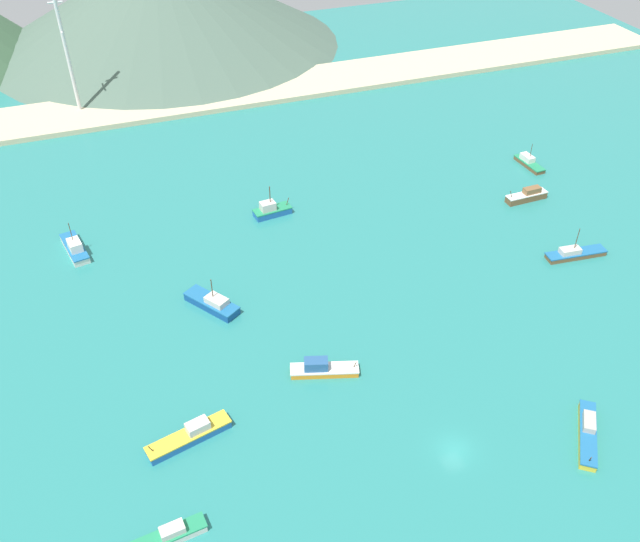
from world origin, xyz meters
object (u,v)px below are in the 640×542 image
Objects in this scene: fishing_boat_2 at (575,253)px; radio_tower at (66,47)px; fishing_boat_0 at (588,433)px; fishing_boat_5 at (271,210)px; fishing_boat_4 at (529,162)px; fishing_boat_3 at (527,196)px; fishing_boat_6 at (75,248)px; fishing_boat_8 at (213,303)px; fishing_boat_9 at (190,435)px; fishing_boat_7 at (322,369)px; fishing_boat_1 at (164,538)px.

radio_tower reaches higher than fishing_boat_2.
fishing_boat_5 reaches higher than fishing_boat_0.
fishing_boat_3 is at bearing -125.31° from fishing_boat_4.
fishing_boat_6 is (-82.05, 12.28, 0.03)m from fishing_boat_3.
fishing_boat_8 is (-16.07, -21.74, -0.16)m from fishing_boat_5.
radio_tower is (-5.04, 102.33, 15.03)m from fishing_boat_9.
fishing_boat_9 is at bearing -165.61° from fishing_boat_7.
radio_tower is (-51.76, 119.10, 15.11)m from fishing_boat_0.
fishing_boat_9 is (10.44, -45.84, -0.18)m from fishing_boat_6.
fishing_boat_2 is 1.49× the size of fishing_boat_5.
fishing_boat_8 is 81.13m from radio_tower.
fishing_boat_6 reaches higher than fishing_boat_9.
fishing_boat_4 is 90.05m from fishing_boat_6.
fishing_boat_2 is 18.45m from fishing_boat_3.
fishing_boat_4 is 0.81× the size of fishing_boat_7.
fishing_boat_0 reaches higher than fishing_boat_1.
fishing_boat_0 is 1.22× the size of fishing_boat_4.
fishing_boat_4 is 0.70× the size of fishing_boat_9.
fishing_boat_6 is at bearing 94.88° from fishing_boat_1.
fishing_boat_3 is 59.58m from fishing_boat_7.
fishing_boat_2 is at bearing -110.07° from fishing_boat_4.
fishing_boat_1 is 0.91× the size of fishing_boat_2.
fishing_boat_2 is at bearing -98.71° from fishing_boat_3.
fishing_boat_9 is 0.36× the size of radio_tower.
fishing_boat_3 is 82.96m from fishing_boat_6.
fishing_boat_5 is (-55.20, 0.61, 0.30)m from fishing_boat_4.
fishing_boat_9 is (-19.34, -4.96, -0.05)m from fishing_boat_7.
fishing_boat_0 is at bearing -116.31° from fishing_boat_3.
fishing_boat_1 is 1.17× the size of fishing_boat_3.
fishing_boat_3 is 0.86× the size of fishing_boat_7.
fishing_boat_4 reaches higher than fishing_boat_0.
fishing_boat_2 reaches higher than fishing_boat_8.
fishing_boat_1 is 65.26m from fishing_boat_5.
fishing_boat_2 is at bearing 55.46° from fishing_boat_0.
fishing_boat_3 is at bearing 25.11° from fishing_boat_9.
fishing_boat_8 is 25.14m from fishing_boat_9.
fishing_boat_2 reaches higher than fishing_boat_3.
fishing_boat_4 is 72.27m from fishing_boat_7.
radio_tower reaches higher than fishing_boat_1.
fishing_boat_2 reaches higher than fishing_boat_9.
fishing_boat_4 is at bearing -0.64° from fishing_boat_5.
fishing_boat_3 is 0.89× the size of fishing_boat_8.
radio_tower is (-76.65, 68.78, 14.87)m from fishing_boat_3.
fishing_boat_4 is (10.79, 29.52, 0.07)m from fishing_boat_2.
fishing_boat_4 is 0.81× the size of fishing_boat_6.
fishing_boat_8 is at bearing 133.48° from fishing_boat_0.
fishing_boat_0 is 66.10m from fishing_boat_5.
fishing_boat_1 is at bearing -117.23° from fishing_boat_5.
fishing_boat_2 reaches higher than fishing_boat_7.
fishing_boat_7 is at bearing -53.93° from fishing_boat_6.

